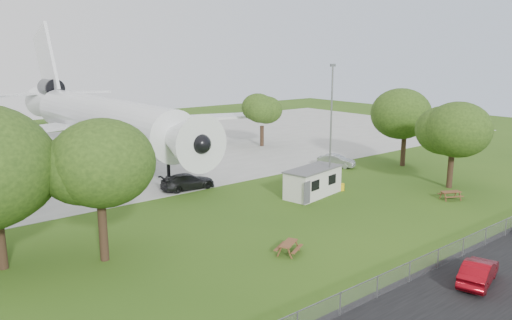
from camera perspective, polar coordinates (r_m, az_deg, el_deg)
ground at (r=38.11m, az=6.79°, el=-8.02°), size 160.00×160.00×0.00m
asphalt_strip at (r=31.28m, az=24.65°, el=-13.74°), size 120.00×8.00×0.02m
concrete_apron at (r=69.10m, az=-16.42°, el=0.75°), size 120.00×46.00×0.03m
airliner at (r=65.58m, az=-17.57°, el=4.74°), size 46.36×47.73×17.69m
site_cabin at (r=46.82m, az=6.54°, el=-2.49°), size 6.94×3.78×2.62m
picnic_west at (r=33.87m, az=3.73°, el=-10.61°), size 2.29×2.16×0.76m
picnic_east at (r=48.93m, az=21.31°, el=-4.22°), size 2.28×2.15×0.76m
fence at (r=32.76m, az=19.07°, el=-12.10°), size 58.00×0.04×1.30m
lamp_mast at (r=46.57m, az=8.55°, el=3.26°), size 0.16×0.16×12.00m
tree_west_small at (r=32.36m, az=-17.55°, el=-0.54°), size 6.88×6.88×9.76m
tree_east_front at (r=51.98m, az=21.69°, el=3.53°), size 6.60×6.60×9.38m
tree_east_back at (r=60.61m, az=16.71°, el=4.85°), size 7.42×7.42×9.64m
tree_far_apron at (r=70.75m, az=0.69°, el=5.60°), size 5.33×5.33×7.70m
car_centre_sedan at (r=32.17m, az=24.06°, el=-11.61°), size 4.51×2.58×1.41m
car_ne_hatch at (r=53.01m, az=6.64°, el=-1.50°), size 2.77×4.12×1.30m
car_ne_sedan at (r=59.00m, az=9.14°, el=-0.10°), size 3.28×4.58×1.43m
car_apron_van at (r=49.14m, az=-7.81°, el=-2.46°), size 5.57×2.73×1.56m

